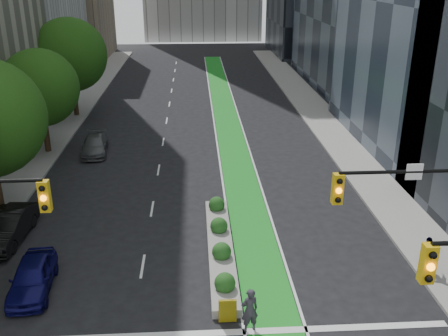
{
  "coord_description": "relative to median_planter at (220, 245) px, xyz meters",
  "views": [
    {
      "loc": [
        0.11,
        -14.09,
        12.94
      ],
      "look_at": [
        1.59,
        10.62,
        3.0
      ],
      "focal_mm": 40.0,
      "sensor_mm": 36.0,
      "label": 1
    }
  ],
  "objects": [
    {
      "name": "tree_midfar",
      "position": [
        -12.2,
        14.96,
        4.57
      ],
      "size": [
        5.6,
        5.6,
        7.76
      ],
      "color": "black",
      "rests_on": "ground"
    },
    {
      "name": "sidewalk_left",
      "position": [
        -13.0,
        17.96,
        -0.3
      ],
      "size": [
        3.6,
        90.0,
        0.15
      ],
      "primitive_type": "cube",
      "color": "gray",
      "rests_on": "ground"
    },
    {
      "name": "median_planter",
      "position": [
        0.0,
        0.0,
        0.0
      ],
      "size": [
        1.2,
        10.26,
        1.1
      ],
      "color": "gray",
      "rests_on": "ground"
    },
    {
      "name": "bike_lane_paint",
      "position": [
        1.8,
        22.96,
        -0.37
      ],
      "size": [
        2.2,
        70.0,
        0.01
      ],
      "primitive_type": "cube",
      "color": "#198D21",
      "rests_on": "ground"
    },
    {
      "name": "cyclist",
      "position": [
        0.8,
        -5.75,
        0.57
      ],
      "size": [
        0.78,
        0.62,
        1.88
      ],
      "primitive_type": "imported",
      "rotation": [
        0.0,
        0.0,
        3.42
      ],
      "color": "#312D36",
      "rests_on": "ground"
    },
    {
      "name": "parked_car_left_mid",
      "position": [
        -10.7,
        1.8,
        0.39
      ],
      "size": [
        1.88,
        4.69,
        1.51
      ],
      "primitive_type": "imported",
      "rotation": [
        0.0,
        0.0,
        -0.06
      ],
      "color": "black",
      "rests_on": "ground"
    },
    {
      "name": "tree_far",
      "position": [
        -12.2,
        24.96,
        5.32
      ],
      "size": [
        6.6,
        6.6,
        9.0
      ],
      "color": "black",
      "rests_on": "ground"
    },
    {
      "name": "parked_car_left_near",
      "position": [
        -8.2,
        -2.64,
        0.32
      ],
      "size": [
        1.94,
        4.17,
        1.38
      ],
      "primitive_type": "imported",
      "rotation": [
        0.0,
        0.0,
        0.08
      ],
      "color": "#0E0D4E",
      "rests_on": "ground"
    },
    {
      "name": "parked_car_left_far",
      "position": [
        -8.65,
        14.63,
        0.27
      ],
      "size": [
        2.14,
        4.53,
        1.28
      ],
      "primitive_type": "imported",
      "rotation": [
        0.0,
        0.0,
        0.08
      ],
      "color": "#4F5153",
      "rests_on": "ground"
    },
    {
      "name": "sidewalk_right",
      "position": [
        10.6,
        17.96,
        -0.3
      ],
      "size": [
        3.6,
        90.0,
        0.15
      ],
      "primitive_type": "cube",
      "color": "gray",
      "rests_on": "ground"
    },
    {
      "name": "pedestrian_far",
      "position": [
        9.25,
        -2.3,
        0.61
      ],
      "size": [
        1.05,
        0.8,
        1.66
      ],
      "primitive_type": "imported",
      "rotation": [
        0.0,
        0.0,
        3.61
      ],
      "color": "gray",
      "rests_on": "sidewalk_right"
    }
  ]
}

